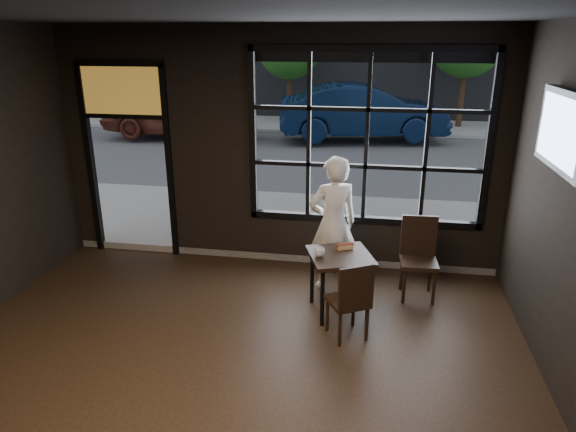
% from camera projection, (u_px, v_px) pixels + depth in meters
% --- Properties ---
extents(ceiling, '(6.00, 7.00, 0.02)m').
position_uv_depth(ceiling, '(158.00, 7.00, 3.04)').
color(ceiling, black).
rests_on(ceiling, ground).
extents(window_frame, '(3.06, 0.12, 2.28)m').
position_uv_depth(window_frame, '(367.00, 139.00, 6.57)').
color(window_frame, black).
rests_on(window_frame, ground).
extents(stained_transom, '(1.20, 0.06, 0.70)m').
position_uv_depth(stained_transom, '(122.00, 90.00, 6.92)').
color(stained_transom, orange).
rests_on(stained_transom, ground).
extents(street_asphalt, '(60.00, 41.00, 0.04)m').
position_uv_depth(street_asphalt, '(352.00, 98.00, 26.41)').
color(street_asphalt, '#545456').
rests_on(street_asphalt, ground).
extents(cafe_table, '(0.86, 0.86, 0.73)m').
position_uv_depth(cafe_table, '(339.00, 283.00, 5.88)').
color(cafe_table, black).
rests_on(cafe_table, floor).
extents(chair_near, '(0.53, 0.53, 0.89)m').
position_uv_depth(chair_near, '(348.00, 298.00, 5.37)').
color(chair_near, black).
rests_on(chair_near, floor).
extents(chair_window, '(0.45, 0.45, 0.99)m').
position_uv_depth(chair_window, '(419.00, 260.00, 6.17)').
color(chair_window, black).
rests_on(chair_window, floor).
extents(man, '(0.74, 0.64, 1.71)m').
position_uv_depth(man, '(333.00, 224.00, 6.31)').
color(man, silver).
rests_on(man, floor).
extents(hotdog, '(0.21, 0.16, 0.06)m').
position_uv_depth(hotdog, '(345.00, 246.00, 5.90)').
color(hotdog, tan).
rests_on(hotdog, cafe_table).
extents(cup, '(0.17, 0.17, 0.10)m').
position_uv_depth(cup, '(319.00, 252.00, 5.70)').
color(cup, silver).
rests_on(cup, cafe_table).
extents(tv, '(0.13, 1.18, 0.69)m').
position_uv_depth(tv, '(565.00, 131.00, 4.45)').
color(tv, black).
rests_on(tv, wall_right).
extents(navy_car, '(5.16, 2.66, 1.62)m').
position_uv_depth(navy_car, '(362.00, 112.00, 15.22)').
color(navy_car, black).
rests_on(navy_car, street_asphalt).
extents(maroon_car, '(4.65, 1.89, 1.58)m').
position_uv_depth(maroon_car, '(180.00, 110.00, 15.68)').
color(maroon_car, '#552117').
rests_on(maroon_car, street_asphalt).
extents(tree_left, '(2.21, 2.21, 3.76)m').
position_uv_depth(tree_left, '(289.00, 47.00, 17.81)').
color(tree_left, '#332114').
rests_on(tree_left, street_asphalt).
extents(tree_right, '(2.40, 2.40, 4.09)m').
position_uv_depth(tree_right, '(467.00, 41.00, 16.66)').
color(tree_right, '#332114').
rests_on(tree_right, street_asphalt).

